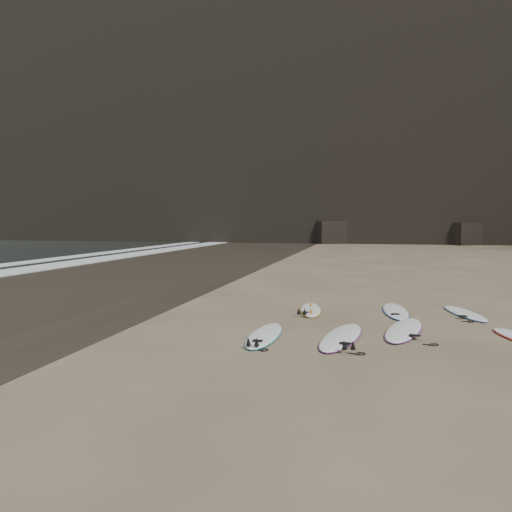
# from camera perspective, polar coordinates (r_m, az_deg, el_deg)

# --- Properties ---
(ground) EXTENTS (240.00, 240.00, 0.00)m
(ground) POSITION_cam_1_polar(r_m,az_deg,el_deg) (11.47, 20.83, -8.71)
(ground) COLOR #897559
(ground) RESTS_ON ground
(wet_sand) EXTENTS (12.00, 200.00, 0.01)m
(wet_sand) POSITION_cam_1_polar(r_m,az_deg,el_deg) (24.07, -15.56, -2.03)
(wet_sand) COLOR #383026
(wet_sand) RESTS_ON ground
(foam_near) EXTENTS (2.20, 200.00, 0.05)m
(foam_near) POSITION_cam_1_polar(r_m,az_deg,el_deg) (27.11, -25.86, -1.58)
(foam_near) COLOR white
(foam_near) RESTS_ON ground
(surfboard_0) EXTENTS (0.61, 2.50, 0.09)m
(surfboard_0) POSITION_cam_1_polar(r_m,az_deg,el_deg) (10.79, 0.97, -8.99)
(surfboard_0) COLOR white
(surfboard_0) RESTS_ON ground
(surfboard_1) EXTENTS (1.08, 2.84, 0.10)m
(surfboard_1) POSITION_cam_1_polar(r_m,az_deg,el_deg) (10.79, 9.72, -9.02)
(surfboard_1) COLOR white
(surfboard_1) RESTS_ON ground
(surfboard_2) EXTENTS (1.25, 2.87, 0.10)m
(surfboard_2) POSITION_cam_1_polar(r_m,az_deg,el_deg) (11.79, 16.56, -8.02)
(surfboard_2) COLOR white
(surfboard_2) RESTS_ON ground
(surfboard_5) EXTENTS (0.79, 2.26, 0.08)m
(surfboard_5) POSITION_cam_1_polar(r_m,az_deg,el_deg) (13.91, 6.27, -6.09)
(surfboard_5) COLOR white
(surfboard_5) RESTS_ON ground
(surfboard_6) EXTENTS (0.76, 2.58, 0.09)m
(surfboard_6) POSITION_cam_1_polar(r_m,az_deg,el_deg) (14.13, 15.65, -6.03)
(surfboard_6) COLOR white
(surfboard_6) RESTS_ON ground
(surfboard_7) EXTENTS (1.10, 2.41, 0.08)m
(surfboard_7) POSITION_cam_1_polar(r_m,az_deg,el_deg) (14.41, 22.74, -6.02)
(surfboard_7) COLOR white
(surfboard_7) RESTS_ON ground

